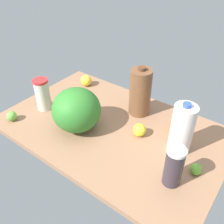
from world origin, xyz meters
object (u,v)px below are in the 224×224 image
lime_near_front (196,169)px  orange_beside_bowl (179,124)px  tumbler_cup (43,94)px  milk_jug (182,129)px  lemon_loose (86,81)px  lemon_by_jug (139,130)px  watermelon (76,110)px  lime_far_back (12,116)px  shaker_bottle (174,166)px  chocolate_milk_jug (140,92)px

lime_near_front → orange_beside_bowl: bearing=129.9°
tumbler_cup → milk_jug: bearing=11.3°
lemon_loose → lemon_by_jug: lemon_loose is taller
watermelon → tumbler_cup: (-28.53, 1.51, -1.97)cm
tumbler_cup → lime_far_back: (-5.37, -19.02, -6.75)cm
milk_jug → shaker_bottle: milk_jug is taller
milk_jug → watermelon: size_ratio=1.05×
tumbler_cup → lime_near_front: tumbler_cup is taller
chocolate_milk_jug → lime_near_front: 51.48cm
watermelon → lime_near_front: size_ratio=4.97×
chocolate_milk_jug → lime_far_back: (-52.71, -49.20, -10.88)cm
chocolate_milk_jug → lemon_loose: bearing=173.8°
lemon_by_jug → tumbler_cup: bearing=-167.6°
tumbler_cup → lemon_by_jug: size_ratio=2.81×
orange_beside_bowl → tumbler_cup: bearing=-158.6°
shaker_bottle → lemon_by_jug: shaker_bottle is taller
lime_near_front → shaker_bottle: bearing=-121.6°
chocolate_milk_jug → lime_near_front: chocolate_milk_jug is taller
lemon_loose → watermelon: bearing=-54.0°
lime_near_front → chocolate_milk_jug: bearing=151.3°
milk_jug → lemon_loose: 79.80cm
tumbler_cup → lemon_loose: (1.95, 35.09, -5.84)cm
milk_jug → chocolate_milk_jug: bearing=155.5°
shaker_bottle → lime_far_back: size_ratio=3.34×
milk_jug → watermelon: milk_jug is taller
milk_jug → watermelon: (-50.35, -17.30, -1.04)cm
tumbler_cup → lemon_loose: bearing=86.8°
tumbler_cup → shaker_bottle: bearing=-3.1°
tumbler_cup → chocolate_milk_jug: chocolate_milk_jug is taller
orange_beside_bowl → lemon_by_jug: orange_beside_bowl is taller
lime_near_front → tumbler_cup: bearing=-176.2°
shaker_bottle → milk_jug: bearing=106.5°
tumbler_cup → chocolate_milk_jug: size_ratio=0.66×
milk_jug → orange_beside_bowl: 16.34cm
tumbler_cup → lemon_by_jug: (58.35, 12.88, -6.18)cm
lime_far_back → lemon_loose: bearing=82.3°
shaker_bottle → lime_far_back: shaker_bottle is taller
lemon_by_jug → lemon_loose: bearing=158.5°
chocolate_milk_jug → lemon_loose: 46.73cm
tumbler_cup → lime_near_front: size_ratio=3.72×
lemon_loose → lime_far_back: 54.61cm
lime_far_back → lime_near_front: (96.81, 25.08, -0.27)cm
tumbler_cup → chocolate_milk_jug: 56.29cm
tumbler_cup → lemon_loose: tumbler_cup is taller
shaker_bottle → lime_far_back: 91.67cm
watermelon → lemon_by_jug: watermelon is taller
shaker_bottle → lemon_by_jug: (-26.56, 17.43, -6.09)cm
milk_jug → tumbler_cup: milk_jug is taller
chocolate_milk_jug → lime_near_front: size_ratio=5.66×
chocolate_milk_jug → lemon_loose: size_ratio=3.87×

